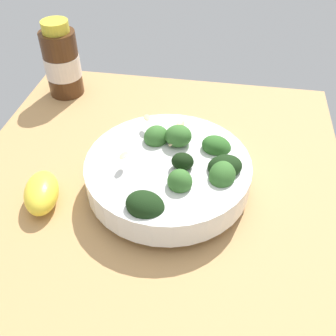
{
  "coord_description": "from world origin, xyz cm",
  "views": [
    {
      "loc": [
        -42.95,
        -9.16,
        40.33
      ],
      "look_at": [
        -3.3,
        -2.48,
        4.0
      ],
      "focal_mm": 41.97,
      "sensor_mm": 36.0,
      "label": 1
    }
  ],
  "objects": [
    {
      "name": "bottle_tall",
      "position": [
        19.63,
        21.25,
        6.37
      ],
      "size": [
        6.58,
        6.58,
        14.03
      ],
      "color": "#472814",
      "rests_on": "ground_plane"
    },
    {
      "name": "bowl_of_broccoli",
      "position": [
        -3.36,
        -2.83,
        3.51
      ],
      "size": [
        22.86,
        22.86,
        8.81
      ],
      "color": "white",
      "rests_on": "ground_plane"
    },
    {
      "name": "lemon_wedge",
      "position": [
        -8.92,
        14.08,
        1.99
      ],
      "size": [
        8.81,
        6.64,
        3.98
      ],
      "primitive_type": "ellipsoid",
      "rotation": [
        0.0,
        0.0,
        0.29
      ],
      "color": "yellow",
      "rests_on": "ground_plane"
    },
    {
      "name": "ground_plane",
      "position": [
        0.0,
        0.0,
        -1.69
      ],
      "size": [
        56.45,
        56.45,
        3.38
      ],
      "primitive_type": "cube",
      "color": "tan"
    }
  ]
}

